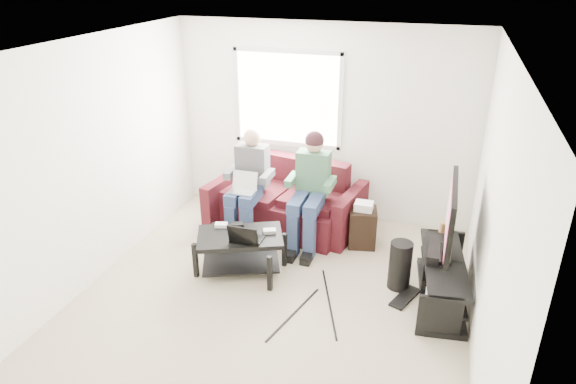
{
  "coord_description": "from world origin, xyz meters",
  "views": [
    {
      "loc": [
        1.51,
        -4.14,
        3.28
      ],
      "look_at": [
        0.02,
        0.6,
        1.02
      ],
      "focal_mm": 32.0,
      "sensor_mm": 36.0,
      "label": 1
    }
  ],
  "objects_px": {
    "tv": "(451,217)",
    "end_table": "(362,226)",
    "sofa": "(287,204)",
    "subwoofer": "(400,265)",
    "tv_stand": "(442,281)",
    "coffee_table": "(240,244)"
  },
  "relations": [
    {
      "from": "tv",
      "to": "end_table",
      "type": "xyz_separation_m",
      "value": [
        -0.99,
        0.75,
        -0.65
      ]
    },
    {
      "from": "sofa",
      "to": "tv",
      "type": "height_order",
      "value": "tv"
    },
    {
      "from": "sofa",
      "to": "tv",
      "type": "bearing_deg",
      "value": -25.17
    },
    {
      "from": "tv",
      "to": "subwoofer",
      "type": "distance_m",
      "value": 0.78
    },
    {
      "from": "tv_stand",
      "to": "subwoofer",
      "type": "relative_size",
      "value": 2.57
    },
    {
      "from": "tv",
      "to": "subwoofer",
      "type": "bearing_deg",
      "value": -175.6
    },
    {
      "from": "sofa",
      "to": "coffee_table",
      "type": "xyz_separation_m",
      "value": [
        -0.17,
        -1.21,
        0.02
      ]
    },
    {
      "from": "tv",
      "to": "end_table",
      "type": "height_order",
      "value": "tv"
    },
    {
      "from": "tv_stand",
      "to": "tv",
      "type": "distance_m",
      "value": 0.72
    },
    {
      "from": "coffee_table",
      "to": "tv",
      "type": "relative_size",
      "value": 0.99
    },
    {
      "from": "coffee_table",
      "to": "tv_stand",
      "type": "bearing_deg",
      "value": 4.04
    },
    {
      "from": "sofa",
      "to": "tv_stand",
      "type": "distance_m",
      "value": 2.3
    },
    {
      "from": "tv_stand",
      "to": "end_table",
      "type": "relative_size",
      "value": 2.4
    },
    {
      "from": "end_table",
      "to": "sofa",
      "type": "bearing_deg",
      "value": 168.82
    },
    {
      "from": "coffee_table",
      "to": "end_table",
      "type": "relative_size",
      "value": 1.86
    },
    {
      "from": "tv_stand",
      "to": "coffee_table",
      "type": "bearing_deg",
      "value": -175.96
    },
    {
      "from": "sofa",
      "to": "subwoofer",
      "type": "height_order",
      "value": "sofa"
    },
    {
      "from": "tv",
      "to": "tv_stand",
      "type": "bearing_deg",
      "value": -88.53
    },
    {
      "from": "sofa",
      "to": "tv",
      "type": "distance_m",
      "value": 2.33
    },
    {
      "from": "tv_stand",
      "to": "tv",
      "type": "bearing_deg",
      "value": 91.47
    },
    {
      "from": "sofa",
      "to": "tv_stand",
      "type": "xyz_separation_m",
      "value": [
        2.04,
        -1.06,
        -0.12
      ]
    },
    {
      "from": "sofa",
      "to": "end_table",
      "type": "relative_size",
      "value": 3.47
    }
  ]
}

